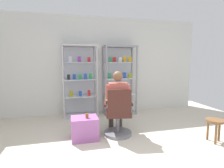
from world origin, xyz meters
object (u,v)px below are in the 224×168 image
object	(u,v)px
display_cabinet_left	(80,81)
office_chair	(118,117)
seated_shopkeeper	(117,99)
storage_crate	(85,128)
wooden_stool	(215,124)
display_cabinet_right	(119,79)
tea_glass	(87,116)

from	to	relation	value
display_cabinet_left	office_chair	world-z (taller)	display_cabinet_left
display_cabinet_left	seated_shopkeeper	bearing A→B (deg)	-64.56
storage_crate	display_cabinet_left	bearing A→B (deg)	88.92
wooden_stool	display_cabinet_right	bearing A→B (deg)	117.96
tea_glass	wooden_stool	distance (m)	2.36
seated_shopkeeper	display_cabinet_left	bearing A→B (deg)	115.44
display_cabinet_right	office_chair	size ratio (longest dim) A/B	1.98
wooden_stool	seated_shopkeeper	bearing A→B (deg)	152.57
seated_shopkeeper	tea_glass	xyz separation A→B (m)	(-0.64, -0.20, -0.24)
display_cabinet_left	office_chair	xyz separation A→B (m)	(0.63, -1.54, -0.57)
tea_glass	seated_shopkeeper	bearing A→B (deg)	17.58
office_chair	tea_glass	distance (m)	0.62
storage_crate	display_cabinet_right	bearing A→B (deg)	53.61
storage_crate	wooden_stool	size ratio (longest dim) A/B	1.18
seated_shopkeeper	storage_crate	world-z (taller)	seated_shopkeeper
display_cabinet_left	seated_shopkeeper	size ratio (longest dim) A/B	1.47
office_chair	wooden_stool	distance (m)	1.78
display_cabinet_left	storage_crate	distance (m)	1.71
office_chair	tea_glass	xyz separation A→B (m)	(-0.62, -0.04, 0.08)
office_chair	tea_glass	world-z (taller)	office_chair
display_cabinet_left	storage_crate	bearing A→B (deg)	-91.08
office_chair	storage_crate	xyz separation A→B (m)	(-0.66, 0.01, -0.18)
display_cabinet_left	display_cabinet_right	distance (m)	1.10
display_cabinet_left	display_cabinet_right	world-z (taller)	same
seated_shopkeeper	storage_crate	xyz separation A→B (m)	(-0.69, -0.15, -0.50)
seated_shopkeeper	display_cabinet_right	bearing A→B (deg)	72.21
office_chair	seated_shopkeeper	size ratio (longest dim) A/B	0.74
display_cabinet_left	tea_glass	bearing A→B (deg)	-89.41
display_cabinet_left	seated_shopkeeper	world-z (taller)	display_cabinet_left
storage_crate	office_chair	bearing A→B (deg)	-0.95
display_cabinet_right	tea_glass	bearing A→B (deg)	-124.38
tea_glass	storage_crate	bearing A→B (deg)	130.83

